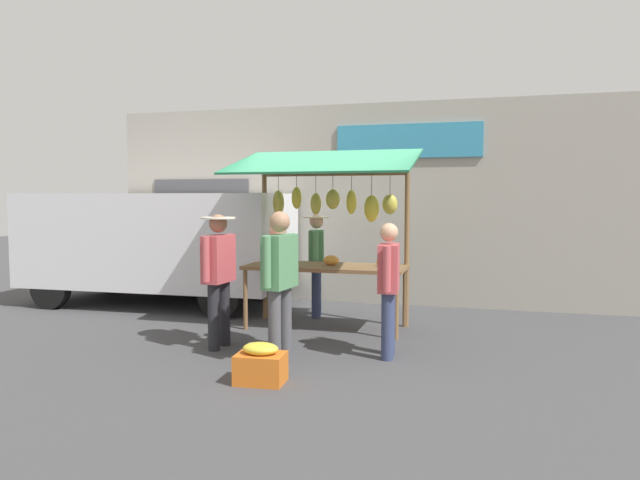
{
  "coord_description": "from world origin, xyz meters",
  "views": [
    {
      "loc": [
        -2.17,
        7.86,
        1.81
      ],
      "look_at": [
        0.0,
        0.3,
        1.25
      ],
      "focal_mm": 33.36,
      "sensor_mm": 36.0,
      "label": 1
    }
  ],
  "objects_px": {
    "market_stall": "(328,215)",
    "produce_crate_near": "(261,364)",
    "shopper_in_grey_tee": "(219,270)",
    "vendor_with_sunhat": "(316,257)",
    "shopper_with_ponytail": "(280,275)",
    "shopper_in_striped_shirt": "(278,277)",
    "shopper_with_shopping_bag": "(389,281)",
    "parked_van": "(150,238)"
  },
  "relations": [
    {
      "from": "market_stall",
      "to": "produce_crate_near",
      "type": "relative_size",
      "value": 5.03
    },
    {
      "from": "produce_crate_near",
      "to": "market_stall",
      "type": "bearing_deg",
      "value": -89.45
    },
    {
      "from": "shopper_in_grey_tee",
      "to": "produce_crate_near",
      "type": "bearing_deg",
      "value": -136.35
    },
    {
      "from": "vendor_with_sunhat",
      "to": "shopper_with_ponytail",
      "type": "xyz_separation_m",
      "value": [
        -0.33,
        2.54,
        0.06
      ]
    },
    {
      "from": "shopper_in_grey_tee",
      "to": "shopper_in_striped_shirt",
      "type": "distance_m",
      "value": 0.73
    },
    {
      "from": "shopper_in_striped_shirt",
      "to": "produce_crate_near",
      "type": "xyz_separation_m",
      "value": [
        -0.28,
        1.29,
        -0.69
      ]
    },
    {
      "from": "shopper_in_grey_tee",
      "to": "shopper_with_ponytail",
      "type": "height_order",
      "value": "shopper_with_ponytail"
    },
    {
      "from": "shopper_with_shopping_bag",
      "to": "shopper_with_ponytail",
      "type": "distance_m",
      "value": 1.24
    },
    {
      "from": "parked_van",
      "to": "shopper_with_ponytail",
      "type": "bearing_deg",
      "value": 138.66
    },
    {
      "from": "parked_van",
      "to": "shopper_in_striped_shirt",
      "type": "bearing_deg",
      "value": 142.67
    },
    {
      "from": "produce_crate_near",
      "to": "parked_van",
      "type": "bearing_deg",
      "value": -46.1
    },
    {
      "from": "vendor_with_sunhat",
      "to": "shopper_with_shopping_bag",
      "type": "relative_size",
      "value": 1.02
    },
    {
      "from": "shopper_with_ponytail",
      "to": "parked_van",
      "type": "relative_size",
      "value": 0.37
    },
    {
      "from": "parked_van",
      "to": "market_stall",
      "type": "bearing_deg",
      "value": 162.84
    },
    {
      "from": "shopper_in_grey_tee",
      "to": "market_stall",
      "type": "bearing_deg",
      "value": -30.54
    },
    {
      "from": "market_stall",
      "to": "produce_crate_near",
      "type": "xyz_separation_m",
      "value": [
        -0.03,
        2.61,
        -1.39
      ]
    },
    {
      "from": "vendor_with_sunhat",
      "to": "shopper_with_ponytail",
      "type": "relative_size",
      "value": 0.94
    },
    {
      "from": "market_stall",
      "to": "parked_van",
      "type": "relative_size",
      "value": 0.56
    },
    {
      "from": "shopper_with_shopping_bag",
      "to": "parked_van",
      "type": "xyz_separation_m",
      "value": [
        4.48,
        -2.28,
        0.25
      ]
    },
    {
      "from": "vendor_with_sunhat",
      "to": "shopper_in_striped_shirt",
      "type": "height_order",
      "value": "vendor_with_sunhat"
    },
    {
      "from": "market_stall",
      "to": "shopper_in_striped_shirt",
      "type": "xyz_separation_m",
      "value": [
        0.26,
        1.32,
        -0.69
      ]
    },
    {
      "from": "market_stall",
      "to": "vendor_with_sunhat",
      "type": "relative_size",
      "value": 1.6
    },
    {
      "from": "market_stall",
      "to": "shopper_in_grey_tee",
      "type": "bearing_deg",
      "value": 56.7
    },
    {
      "from": "vendor_with_sunhat",
      "to": "shopper_in_striped_shirt",
      "type": "bearing_deg",
      "value": -10.85
    },
    {
      "from": "shopper_with_ponytail",
      "to": "produce_crate_near",
      "type": "xyz_separation_m",
      "value": [
        -0.07,
        0.75,
        -0.78
      ]
    },
    {
      "from": "vendor_with_sunhat",
      "to": "shopper_in_grey_tee",
      "type": "bearing_deg",
      "value": -29.5
    },
    {
      "from": "vendor_with_sunhat",
      "to": "produce_crate_near",
      "type": "bearing_deg",
      "value": -7.26
    },
    {
      "from": "shopper_with_ponytail",
      "to": "parked_van",
      "type": "xyz_separation_m",
      "value": [
        3.37,
        -2.82,
        0.16
      ]
    },
    {
      "from": "vendor_with_sunhat",
      "to": "shopper_in_grey_tee",
      "type": "distance_m",
      "value": 2.23
    },
    {
      "from": "parked_van",
      "to": "produce_crate_near",
      "type": "distance_m",
      "value": 5.04
    },
    {
      "from": "shopper_in_grey_tee",
      "to": "produce_crate_near",
      "type": "xyz_separation_m",
      "value": [
        -0.99,
        1.14,
        -0.77
      ]
    },
    {
      "from": "vendor_with_sunhat",
      "to": "shopper_in_grey_tee",
      "type": "height_order",
      "value": "shopper_in_grey_tee"
    },
    {
      "from": "shopper_in_grey_tee",
      "to": "shopper_with_ponytail",
      "type": "xyz_separation_m",
      "value": [
        -0.92,
        0.39,
        0.02
      ]
    },
    {
      "from": "parked_van",
      "to": "produce_crate_near",
      "type": "relative_size",
      "value": 8.94
    },
    {
      "from": "market_stall",
      "to": "shopper_with_ponytail",
      "type": "height_order",
      "value": "market_stall"
    },
    {
      "from": "shopper_in_striped_shirt",
      "to": "market_stall",
      "type": "bearing_deg",
      "value": -15.26
    },
    {
      "from": "market_stall",
      "to": "shopper_in_grey_tee",
      "type": "height_order",
      "value": "market_stall"
    },
    {
      "from": "market_stall",
      "to": "shopper_with_ponytail",
      "type": "bearing_deg",
      "value": 88.7
    },
    {
      "from": "parked_van",
      "to": "vendor_with_sunhat",
      "type": "bearing_deg",
      "value": 173.42
    },
    {
      "from": "market_stall",
      "to": "shopper_in_striped_shirt",
      "type": "distance_m",
      "value": 1.51
    },
    {
      "from": "vendor_with_sunhat",
      "to": "shopper_with_ponytail",
      "type": "bearing_deg",
      "value": -6.75
    },
    {
      "from": "parked_van",
      "to": "produce_crate_near",
      "type": "height_order",
      "value": "parked_van"
    }
  ]
}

